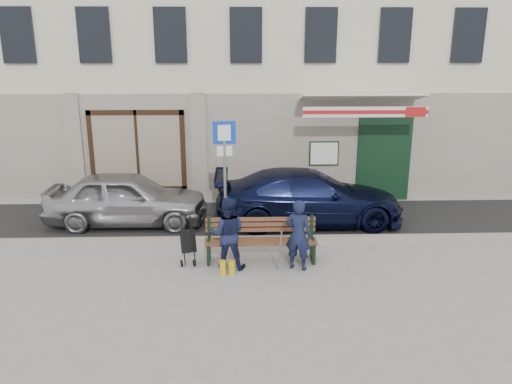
{
  "coord_description": "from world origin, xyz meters",
  "views": [
    {
      "loc": [
        -0.17,
        -9.62,
        4.38
      ],
      "look_at": [
        0.18,
        1.6,
        1.2
      ],
      "focal_mm": 35.0,
      "sensor_mm": 36.0,
      "label": 1
    }
  ],
  "objects_px": {
    "bench": "(259,241)",
    "woman": "(228,233)",
    "car_navy": "(309,197)",
    "man": "(298,235)",
    "parking_sign": "(225,161)",
    "car_silver": "(127,198)",
    "stroller": "(188,242)"
  },
  "relations": [
    {
      "from": "car_navy",
      "to": "stroller",
      "type": "xyz_separation_m",
      "value": [
        -2.9,
        -2.5,
        -0.24
      ]
    },
    {
      "from": "bench",
      "to": "man",
      "type": "height_order",
      "value": "man"
    },
    {
      "from": "man",
      "to": "woman",
      "type": "relative_size",
      "value": 0.98
    },
    {
      "from": "bench",
      "to": "man",
      "type": "xyz_separation_m",
      "value": [
        0.8,
        -0.42,
        0.29
      ]
    },
    {
      "from": "car_navy",
      "to": "stroller",
      "type": "height_order",
      "value": "car_navy"
    },
    {
      "from": "car_silver",
      "to": "parking_sign",
      "type": "height_order",
      "value": "parking_sign"
    },
    {
      "from": "car_silver",
      "to": "woman",
      "type": "bearing_deg",
      "value": -135.63
    },
    {
      "from": "car_navy",
      "to": "woman",
      "type": "distance_m",
      "value": 3.45
    },
    {
      "from": "woman",
      "to": "stroller",
      "type": "xyz_separation_m",
      "value": [
        -0.85,
        0.28,
        -0.3
      ]
    },
    {
      "from": "car_silver",
      "to": "bench",
      "type": "relative_size",
      "value": 1.71
    },
    {
      "from": "car_silver",
      "to": "man",
      "type": "distance_m",
      "value": 5.05
    },
    {
      "from": "woman",
      "to": "stroller",
      "type": "relative_size",
      "value": 1.45
    },
    {
      "from": "bench",
      "to": "woman",
      "type": "relative_size",
      "value": 1.57
    },
    {
      "from": "bench",
      "to": "woman",
      "type": "height_order",
      "value": "woman"
    },
    {
      "from": "man",
      "to": "stroller",
      "type": "distance_m",
      "value": 2.35
    },
    {
      "from": "parking_sign",
      "to": "woman",
      "type": "distance_m",
      "value": 2.03
    },
    {
      "from": "car_navy",
      "to": "man",
      "type": "height_order",
      "value": "man"
    },
    {
      "from": "parking_sign",
      "to": "stroller",
      "type": "relative_size",
      "value": 2.7
    },
    {
      "from": "car_silver",
      "to": "man",
      "type": "height_order",
      "value": "man"
    },
    {
      "from": "car_navy",
      "to": "woman",
      "type": "xyz_separation_m",
      "value": [
        -2.05,
        -2.78,
        0.06
      ]
    },
    {
      "from": "stroller",
      "to": "parking_sign",
      "type": "bearing_deg",
      "value": 42.24
    },
    {
      "from": "man",
      "to": "bench",
      "type": "bearing_deg",
      "value": -5.73
    },
    {
      "from": "car_silver",
      "to": "car_navy",
      "type": "xyz_separation_m",
      "value": [
        4.72,
        -0.05,
        0.01
      ]
    },
    {
      "from": "car_silver",
      "to": "stroller",
      "type": "height_order",
      "value": "car_silver"
    },
    {
      "from": "parking_sign",
      "to": "man",
      "type": "xyz_separation_m",
      "value": [
        1.54,
        -1.75,
        -1.18
      ]
    },
    {
      "from": "car_silver",
      "to": "parking_sign",
      "type": "xyz_separation_m",
      "value": [
        2.59,
        -1.17,
        1.23
      ]
    },
    {
      "from": "bench",
      "to": "woman",
      "type": "bearing_deg",
      "value": -153.04
    },
    {
      "from": "parking_sign",
      "to": "bench",
      "type": "distance_m",
      "value": 2.12
    },
    {
      "from": "parking_sign",
      "to": "man",
      "type": "bearing_deg",
      "value": -58.6
    },
    {
      "from": "car_navy",
      "to": "car_silver",
      "type": "bearing_deg",
      "value": 88.58
    },
    {
      "from": "parking_sign",
      "to": "car_silver",
      "type": "bearing_deg",
      "value": 145.79
    },
    {
      "from": "man",
      "to": "car_navy",
      "type": "bearing_deg",
      "value": -79.59
    }
  ]
}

